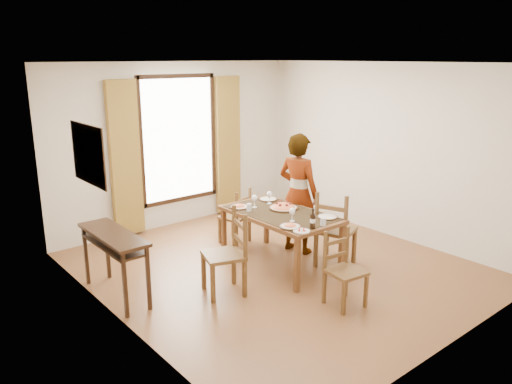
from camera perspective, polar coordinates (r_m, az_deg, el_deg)
ground at (r=6.87m, az=2.39°, el=-8.58°), size 5.00×5.00×0.00m
room_shell at (r=6.50m, az=1.75°, el=4.30°), size 4.60×5.10×2.74m
console_table at (r=6.07m, az=-15.98°, el=-5.54°), size 0.38×1.20×0.80m
dining_table at (r=6.72m, az=2.80°, el=-2.90°), size 0.92×1.61×0.76m
chair_west at (r=6.00m, az=-3.40°, el=-7.26°), size 0.58×0.58×1.03m
chair_north at (r=7.61m, az=-2.29°, el=-2.95°), size 0.46×0.46×0.86m
chair_south at (r=5.84m, az=10.00°, el=-8.92°), size 0.44×0.44×0.88m
chair_east at (r=6.82m, az=9.00°, el=-4.50°), size 0.61×0.61×1.06m
man at (r=7.18m, az=4.85°, el=-0.17°), size 0.81×0.69×1.75m
plate_sw at (r=6.12m, az=3.92°, el=-3.81°), size 0.27×0.27×0.05m
plate_se at (r=6.52m, az=8.16°, el=-2.70°), size 0.27×0.27×0.05m
plate_nw at (r=6.88m, az=-1.89°, el=-1.59°), size 0.27×0.27×0.05m
plate_ne at (r=7.25m, az=1.38°, el=-0.71°), size 0.27×0.27×0.05m
pasta_platter at (r=6.83m, az=3.16°, el=-1.54°), size 0.40×0.40×0.10m
caprese_plate at (r=5.98m, az=5.23°, el=-4.37°), size 0.20×0.20×0.04m
wine_glass_a at (r=6.31m, az=4.17°, el=-2.58°), size 0.08×0.08×0.18m
wine_glass_b at (r=7.05m, az=1.55°, el=-0.62°), size 0.08×0.08×0.18m
wine_glass_c at (r=6.87m, az=-0.16°, el=-1.05°), size 0.08×0.08×0.18m
tumbler_a at (r=6.68m, az=6.91°, el=-2.02°), size 0.07×0.07×0.10m
tumbler_b at (r=6.73m, az=-0.80°, el=-1.77°), size 0.07×0.07×0.10m
tumbler_c at (r=6.22m, az=7.70°, el=-3.37°), size 0.07×0.07×0.10m
wine_bottle at (r=6.08m, az=6.51°, el=-3.04°), size 0.07×0.07×0.25m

